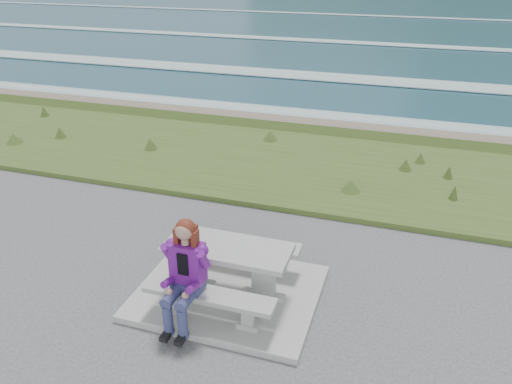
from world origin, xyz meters
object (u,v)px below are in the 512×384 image
bench_landward (209,299)px  bench_seaward (244,245)px  picnic_table (228,256)px  seated_woman (183,289)px

bench_landward → bench_seaward: same height
picnic_table → bench_landward: size_ratio=1.00×
picnic_table → bench_seaward: bearing=90.0°
bench_landward → picnic_table: bearing=90.0°
bench_landward → seated_woman: 0.38m
bench_landward → bench_seaward: 1.40m
bench_seaward → seated_woman: bearing=-100.7°
bench_seaward → bench_landward: bearing=-90.0°
seated_woman → bench_seaward: bearing=80.6°
picnic_table → bench_landward: bearing=-90.0°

